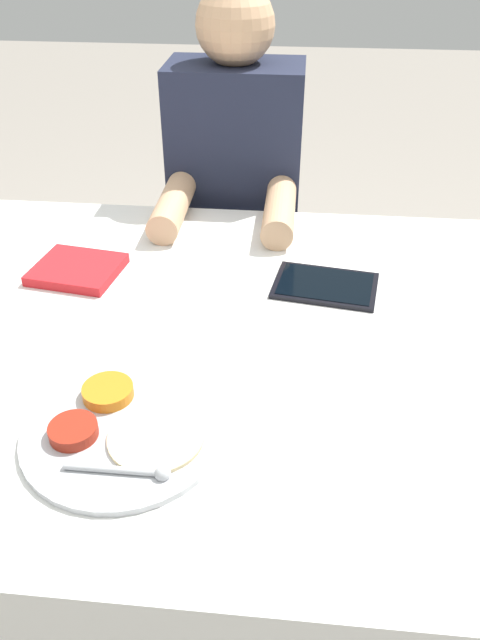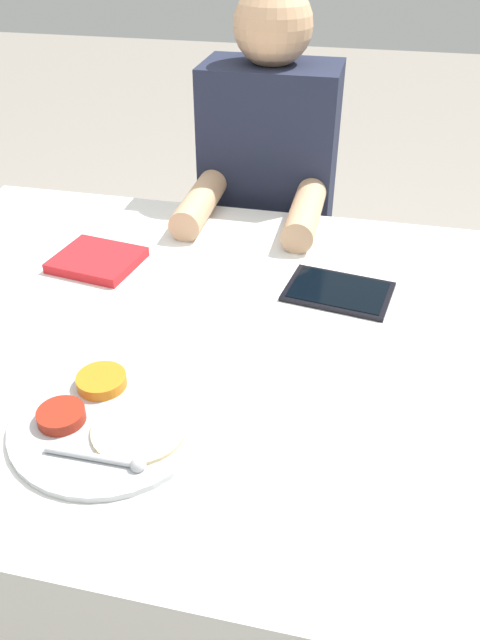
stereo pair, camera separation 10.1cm
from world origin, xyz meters
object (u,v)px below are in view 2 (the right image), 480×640
thali_tray (108,418)px  tablet_device (338,291)px  red_notebook (97,261)px  person_diner (267,239)px

thali_tray → tablet_device: (0.29, 0.42, -0.00)m
red_notebook → thali_tray: bearing=-64.8°
red_notebook → person_diner: bearing=60.5°
thali_tray → red_notebook: (-0.20, 0.43, 0.00)m
red_notebook → person_diner: 0.57m
thali_tray → tablet_device: thali_tray is taller
thali_tray → red_notebook: bearing=115.2°
red_notebook → person_diner: person_diner is taller
person_diner → tablet_device: bearing=-64.8°
red_notebook → tablet_device: (0.49, -0.00, -0.00)m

